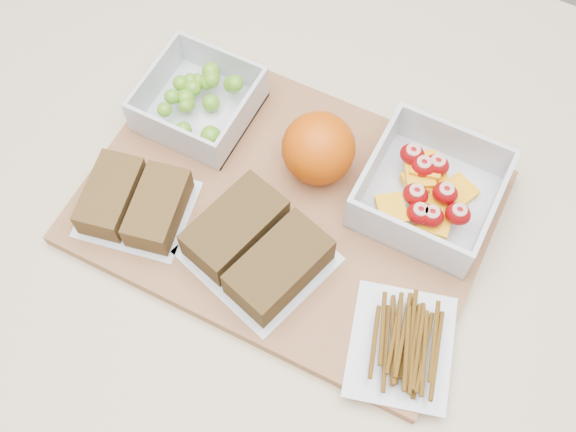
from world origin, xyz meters
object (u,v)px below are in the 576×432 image
at_px(grape_container, 201,102).
at_px(fruit_container, 429,192).
at_px(orange, 319,148).
at_px(sandwich_bag_left, 135,202).
at_px(sandwich_bag_center, 257,248).
at_px(cutting_board, 286,207).
at_px(pretzel_bag, 403,343).

bearing_deg(grape_container, fruit_container, 1.85).
bearing_deg(orange, sandwich_bag_left, -137.57).
bearing_deg(grape_container, sandwich_bag_left, -89.27).
height_order(fruit_container, sandwich_bag_center, fruit_container).
bearing_deg(cutting_board, sandwich_bag_left, -150.74).
xyz_separation_m(sandwich_bag_left, pretzel_bag, (0.31, -0.01, -0.00)).
distance_m(cutting_board, pretzel_bag, 0.19).
relative_size(cutting_board, pretzel_bag, 2.95).
distance_m(cutting_board, sandwich_bag_left, 0.16).
xyz_separation_m(grape_container, sandwich_bag_left, (0.00, -0.14, -0.00)).
relative_size(sandwich_bag_left, pretzel_bag, 0.92).
distance_m(sandwich_bag_left, sandwich_bag_center, 0.14).
xyz_separation_m(grape_container, orange, (0.15, -0.01, 0.02)).
distance_m(cutting_board, sandwich_bag_center, 0.07).
height_order(fruit_container, orange, orange).
xyz_separation_m(cutting_board, sandwich_bag_left, (-0.14, -0.08, 0.03)).
relative_size(grape_container, pretzel_bag, 0.82).
height_order(fruit_container, pretzel_bag, fruit_container).
bearing_deg(sandwich_bag_center, grape_container, 137.64).
bearing_deg(sandwich_bag_center, orange, 86.33).
height_order(sandwich_bag_left, sandwich_bag_center, sandwich_bag_center).
relative_size(cutting_board, sandwich_bag_center, 2.54).
bearing_deg(cutting_board, pretzel_bag, -27.91).
height_order(orange, sandwich_bag_left, orange).
height_order(cutting_board, orange, orange).
bearing_deg(fruit_container, sandwich_bag_left, -151.06).
distance_m(grape_container, pretzel_bag, 0.34).
relative_size(orange, sandwich_bag_left, 0.60).
height_order(cutting_board, grape_container, grape_container).
bearing_deg(orange, pretzel_bag, -41.75).
distance_m(grape_container, sandwich_bag_center, 0.19).
height_order(orange, pretzel_bag, orange).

